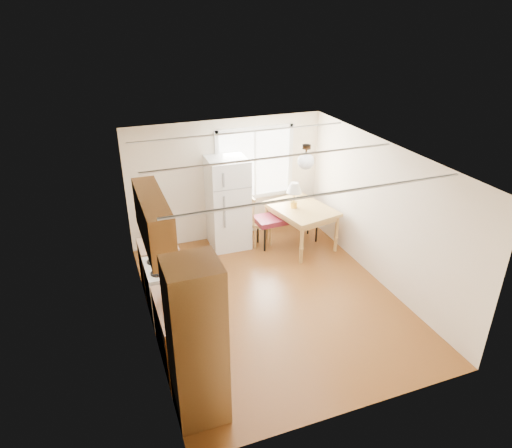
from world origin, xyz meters
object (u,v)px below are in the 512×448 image
refrigerator (228,203)px  chair (255,217)px  dining_table (301,212)px  bench (288,217)px

refrigerator → chair: bearing=-22.7°
refrigerator → chair: 0.61m
refrigerator → dining_table: bearing=-20.0°
refrigerator → dining_table: refrigerator is taller
refrigerator → bench: refrigerator is taller
bench → chair: bearing=167.2°
bench → dining_table: size_ratio=0.92×
dining_table → bench: bearing=124.7°
refrigerator → dining_table: 1.47m
bench → chair: (-0.66, 0.12, 0.07)m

